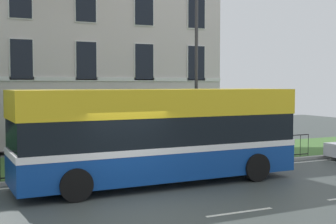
# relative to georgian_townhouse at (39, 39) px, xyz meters

# --- Properties ---
(ground_plane) EXTENTS (60.00, 56.00, 0.18)m
(ground_plane) POSITION_rel_georgian_townhouse_xyz_m (0.16, -14.37, -5.89)
(ground_plane) COLOR #3F4744
(georgian_townhouse) EXTENTS (18.94, 9.02, 11.44)m
(georgian_townhouse) POSITION_rel_georgian_townhouse_xyz_m (0.00, 0.00, 0.00)
(georgian_townhouse) COLOR silver
(georgian_townhouse) RESTS_ON ground_plane
(iron_verge_railing) EXTENTS (19.89, 0.04, 0.97)m
(iron_verge_railing) POSITION_rel_georgian_townhouse_xyz_m (0.00, -11.01, -5.25)
(iron_verge_railing) COLOR black
(iron_verge_railing) RESTS_ON ground_plane
(single_decker_bus) EXTENTS (9.62, 2.78, 3.15)m
(single_decker_bus) POSITION_rel_georgian_townhouse_xyz_m (1.69, -13.11, -4.22)
(single_decker_bus) COLOR navy
(single_decker_bus) RESTS_ON ground_plane
(street_lamp_post) EXTENTS (0.36, 0.24, 7.24)m
(street_lamp_post) POSITION_rel_georgian_townhouse_xyz_m (4.76, -9.98, -1.63)
(street_lamp_post) COLOR #333338
(street_lamp_post) RESTS_ON ground_plane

